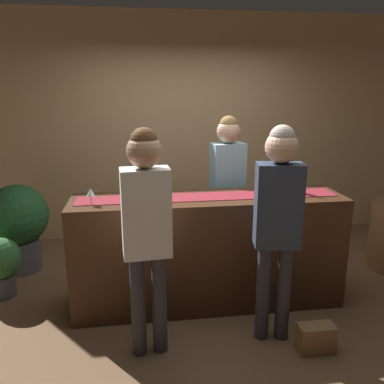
{
  "coord_description": "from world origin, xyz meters",
  "views": [
    {
      "loc": [
        -0.62,
        -3.34,
        1.97
      ],
      "look_at": [
        -0.15,
        0.0,
        1.08
      ],
      "focal_mm": 37.02,
      "sensor_mm": 36.0,
      "label": 1
    }
  ],
  "objects_px": {
    "bartender": "(227,179)",
    "customer_sipping": "(278,212)",
    "wine_glass_mid_counter": "(91,193)",
    "wine_glass_near_customer": "(131,187)",
    "potted_plant_tall": "(18,222)",
    "wine_bottle_amber": "(268,182)",
    "customer_browsing": "(146,220)",
    "wine_bottle_clear": "(290,180)",
    "potted_plant_small": "(0,263)",
    "handbag": "(316,338)"
  },
  "relations": [
    {
      "from": "potted_plant_tall",
      "to": "potted_plant_small",
      "type": "height_order",
      "value": "potted_plant_tall"
    },
    {
      "from": "wine_bottle_clear",
      "to": "customer_sipping",
      "type": "height_order",
      "value": "customer_sipping"
    },
    {
      "from": "customer_sipping",
      "to": "potted_plant_tall",
      "type": "height_order",
      "value": "customer_sipping"
    },
    {
      "from": "wine_glass_mid_counter",
      "to": "customer_sipping",
      "type": "relative_size",
      "value": 0.08
    },
    {
      "from": "wine_glass_mid_counter",
      "to": "bartender",
      "type": "relative_size",
      "value": 0.08
    },
    {
      "from": "wine_bottle_amber",
      "to": "potted_plant_tall",
      "type": "xyz_separation_m",
      "value": [
        -2.47,
        0.95,
        -0.58
      ]
    },
    {
      "from": "customer_sipping",
      "to": "customer_browsing",
      "type": "bearing_deg",
      "value": -167.78
    },
    {
      "from": "wine_glass_near_customer",
      "to": "customer_sipping",
      "type": "xyz_separation_m",
      "value": [
        1.09,
        -0.67,
        -0.07
      ]
    },
    {
      "from": "wine_bottle_clear",
      "to": "wine_glass_mid_counter",
      "type": "height_order",
      "value": "wine_bottle_clear"
    },
    {
      "from": "wine_bottle_clear",
      "to": "customer_browsing",
      "type": "relative_size",
      "value": 0.18
    },
    {
      "from": "potted_plant_small",
      "to": "potted_plant_tall",
      "type": "bearing_deg",
      "value": 86.78
    },
    {
      "from": "bartender",
      "to": "wine_glass_near_customer",
      "type": "bearing_deg",
      "value": 20.24
    },
    {
      "from": "wine_bottle_amber",
      "to": "wine_glass_mid_counter",
      "type": "height_order",
      "value": "wine_bottle_amber"
    },
    {
      "from": "potted_plant_tall",
      "to": "potted_plant_small",
      "type": "bearing_deg",
      "value": -93.22
    },
    {
      "from": "potted_plant_small",
      "to": "handbag",
      "type": "height_order",
      "value": "potted_plant_small"
    },
    {
      "from": "bartender",
      "to": "customer_sipping",
      "type": "height_order",
      "value": "customer_sipping"
    },
    {
      "from": "bartender",
      "to": "wine_bottle_amber",
      "type": "bearing_deg",
      "value": 103.58
    },
    {
      "from": "wine_glass_mid_counter",
      "to": "bartender",
      "type": "height_order",
      "value": "bartender"
    },
    {
      "from": "wine_bottle_clear",
      "to": "bartender",
      "type": "bearing_deg",
      "value": 133.12
    },
    {
      "from": "wine_glass_near_customer",
      "to": "bartender",
      "type": "height_order",
      "value": "bartender"
    },
    {
      "from": "wine_bottle_clear",
      "to": "wine_glass_near_customer",
      "type": "xyz_separation_m",
      "value": [
        -1.46,
        -0.03,
        -0.01
      ]
    },
    {
      "from": "potted_plant_small",
      "to": "handbag",
      "type": "relative_size",
      "value": 2.1
    },
    {
      "from": "wine_glass_mid_counter",
      "to": "potted_plant_tall",
      "type": "bearing_deg",
      "value": 130.87
    },
    {
      "from": "wine_bottle_amber",
      "to": "customer_sipping",
      "type": "height_order",
      "value": "customer_sipping"
    },
    {
      "from": "customer_sipping",
      "to": "customer_browsing",
      "type": "xyz_separation_m",
      "value": [
        -0.98,
        -0.05,
        -0.0
      ]
    },
    {
      "from": "wine_glass_near_customer",
      "to": "potted_plant_tall",
      "type": "distance_m",
      "value": 1.65
    },
    {
      "from": "bartender",
      "to": "customer_browsing",
      "type": "distance_m",
      "value": 1.53
    },
    {
      "from": "wine_bottle_amber",
      "to": "bartender",
      "type": "height_order",
      "value": "bartender"
    },
    {
      "from": "bartender",
      "to": "handbag",
      "type": "relative_size",
      "value": 6.08
    },
    {
      "from": "wine_bottle_amber",
      "to": "wine_glass_near_customer",
      "type": "distance_m",
      "value": 1.22
    },
    {
      "from": "wine_bottle_clear",
      "to": "handbag",
      "type": "distance_m",
      "value": 1.39
    },
    {
      "from": "handbag",
      "to": "wine_glass_mid_counter",
      "type": "bearing_deg",
      "value": 156.6
    },
    {
      "from": "potted_plant_tall",
      "to": "wine_bottle_amber",
      "type": "bearing_deg",
      "value": -20.98
    },
    {
      "from": "wine_bottle_amber",
      "to": "potted_plant_tall",
      "type": "relative_size",
      "value": 0.31
    },
    {
      "from": "wine_bottle_clear",
      "to": "potted_plant_tall",
      "type": "xyz_separation_m",
      "value": [
        -2.71,
        0.88,
        -0.58
      ]
    },
    {
      "from": "wine_glass_mid_counter",
      "to": "potted_plant_tall",
      "type": "xyz_separation_m",
      "value": [
        -0.92,
        1.06,
        -0.57
      ]
    },
    {
      "from": "customer_browsing",
      "to": "potted_plant_small",
      "type": "relative_size",
      "value": 2.92
    },
    {
      "from": "wine_bottle_amber",
      "to": "potted_plant_small",
      "type": "height_order",
      "value": "wine_bottle_amber"
    },
    {
      "from": "wine_glass_mid_counter",
      "to": "potted_plant_tall",
      "type": "distance_m",
      "value": 1.52
    },
    {
      "from": "wine_glass_near_customer",
      "to": "wine_bottle_clear",
      "type": "bearing_deg",
      "value": 1.3
    },
    {
      "from": "wine_glass_mid_counter",
      "to": "bartender",
      "type": "distance_m",
      "value": 1.49
    },
    {
      "from": "wine_bottle_amber",
      "to": "wine_bottle_clear",
      "type": "xyz_separation_m",
      "value": [
        0.24,
        0.07,
        0.0
      ]
    },
    {
      "from": "customer_browsing",
      "to": "customer_sipping",
      "type": "bearing_deg",
      "value": -2.1
    },
    {
      "from": "wine_bottle_clear",
      "to": "wine_glass_near_customer",
      "type": "bearing_deg",
      "value": -178.7
    },
    {
      "from": "wine_bottle_clear",
      "to": "wine_glass_near_customer",
      "type": "relative_size",
      "value": 2.1
    },
    {
      "from": "wine_bottle_amber",
      "to": "customer_browsing",
      "type": "relative_size",
      "value": 0.18
    },
    {
      "from": "wine_bottle_amber",
      "to": "customer_browsing",
      "type": "height_order",
      "value": "customer_browsing"
    },
    {
      "from": "wine_bottle_clear",
      "to": "handbag",
      "type": "height_order",
      "value": "wine_bottle_clear"
    },
    {
      "from": "customer_sipping",
      "to": "handbag",
      "type": "bearing_deg",
      "value": -28.51
    },
    {
      "from": "wine_bottle_clear",
      "to": "potted_plant_small",
      "type": "xyz_separation_m",
      "value": [
        -2.74,
        0.3,
        -0.8
      ]
    }
  ]
}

